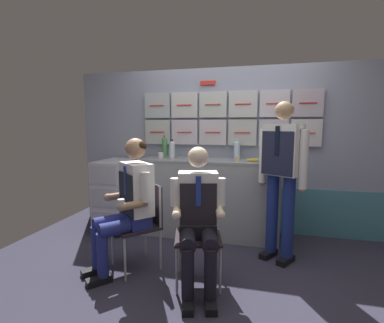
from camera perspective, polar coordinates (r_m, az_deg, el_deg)
The scene contains 15 objects.
ground at distance 2.79m, azimuth 2.81°, elevation -23.33°, with size 4.80×4.80×0.04m, color #2F2D3D.
galley_bulkhead at distance 3.77m, azimuth 6.96°, elevation 2.59°, with size 4.20×0.14×2.15m.
galley_counter at distance 3.62m, azimuth 3.42°, elevation -7.29°, with size 1.77×0.53×0.98m.
service_trolley at distance 3.93m, azimuth -15.11°, elevation -6.12°, with size 0.40×0.65×0.94m.
folding_chair_left at distance 2.87m, azimuth -9.64°, elevation -10.91°, with size 0.57×0.57×0.83m.
crew_member_left at distance 2.76m, azimuth -12.74°, elevation -7.41°, with size 0.67×0.68×1.28m.
folding_chair_right at distance 2.62m, azimuth 1.15°, elevation -12.62°, with size 0.49×0.49×0.83m.
crew_member_right at distance 2.41m, azimuth 1.27°, elevation -10.42°, with size 0.50×0.64×1.22m.
crew_member_standing at distance 2.98m, azimuth 17.82°, elevation -1.36°, with size 0.46×0.39×1.64m.
water_bottle_short at distance 3.65m, azimuth -4.10°, elevation 2.46°, with size 0.07×0.07×0.25m.
water_bottle_tall at distance 3.85m, azimuth -5.63°, elevation 3.02°, with size 0.06×0.06×0.29m.
water_bottle_clear at distance 3.61m, azimuth 9.12°, elevation 2.40°, with size 0.08×0.08×0.25m.
coffee_cup_white at distance 3.37m, azimuth 9.35°, elevation 0.52°, with size 0.06×0.06×0.06m.
espresso_cup_small at distance 3.74m, azimuth -6.35°, elevation 1.34°, with size 0.08×0.08×0.07m.
snack_banana at distance 3.39m, azimuth 12.44°, elevation 0.31°, with size 0.17×0.10×0.04m.
Camera 1 is at (0.45, -2.36, 1.40)m, focal length 26.17 mm.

